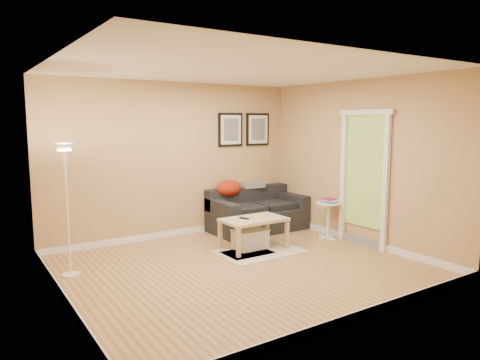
{
  "coord_description": "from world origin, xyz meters",
  "views": [
    {
      "loc": [
        -3.17,
        -4.84,
        1.95
      ],
      "look_at": [
        0.55,
        0.85,
        1.05
      ],
      "focal_mm": 33.22,
      "sensor_mm": 36.0,
      "label": 1
    }
  ],
  "objects_px": {
    "coffee_table": "(254,234)",
    "book_stack": "(330,200)",
    "storage_bin": "(250,239)",
    "floor_lamp": "(68,214)",
    "side_table": "(328,221)",
    "sofa": "(258,210)"
  },
  "relations": [
    {
      "from": "coffee_table",
      "to": "book_stack",
      "type": "height_order",
      "value": "book_stack"
    },
    {
      "from": "coffee_table",
      "to": "storage_bin",
      "type": "distance_m",
      "value": 0.1
    },
    {
      "from": "storage_bin",
      "to": "floor_lamp",
      "type": "relative_size",
      "value": 0.3
    },
    {
      "from": "side_table",
      "to": "floor_lamp",
      "type": "distance_m",
      "value": 4.08
    },
    {
      "from": "storage_bin",
      "to": "floor_lamp",
      "type": "bearing_deg",
      "value": 174.26
    },
    {
      "from": "coffee_table",
      "to": "floor_lamp",
      "type": "height_order",
      "value": "floor_lamp"
    },
    {
      "from": "coffee_table",
      "to": "side_table",
      "type": "bearing_deg",
      "value": -1.08
    },
    {
      "from": "storage_bin",
      "to": "book_stack",
      "type": "distance_m",
      "value": 1.55
    },
    {
      "from": "sofa",
      "to": "floor_lamp",
      "type": "distance_m",
      "value": 3.47
    },
    {
      "from": "sofa",
      "to": "floor_lamp",
      "type": "bearing_deg",
      "value": -169.2
    },
    {
      "from": "coffee_table",
      "to": "book_stack",
      "type": "distance_m",
      "value": 1.47
    },
    {
      "from": "book_stack",
      "to": "floor_lamp",
      "type": "xyz_separation_m",
      "value": [
        -4.04,
        0.48,
        0.15
      ]
    },
    {
      "from": "coffee_table",
      "to": "side_table",
      "type": "distance_m",
      "value": 1.4
    },
    {
      "from": "storage_bin",
      "to": "floor_lamp",
      "type": "height_order",
      "value": "floor_lamp"
    },
    {
      "from": "sofa",
      "to": "side_table",
      "type": "relative_size",
      "value": 2.76
    },
    {
      "from": "sofa",
      "to": "book_stack",
      "type": "bearing_deg",
      "value": -59.6
    },
    {
      "from": "book_stack",
      "to": "floor_lamp",
      "type": "bearing_deg",
      "value": -167.33
    },
    {
      "from": "storage_bin",
      "to": "side_table",
      "type": "distance_m",
      "value": 1.45
    },
    {
      "from": "storage_bin",
      "to": "book_stack",
      "type": "xyz_separation_m",
      "value": [
        1.45,
        -0.22,
        0.5
      ]
    },
    {
      "from": "storage_bin",
      "to": "floor_lamp",
      "type": "distance_m",
      "value": 2.68
    },
    {
      "from": "floor_lamp",
      "to": "book_stack",
      "type": "bearing_deg",
      "value": -6.72
    },
    {
      "from": "storage_bin",
      "to": "side_table",
      "type": "xyz_separation_m",
      "value": [
        1.43,
        -0.21,
        0.15
      ]
    }
  ]
}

